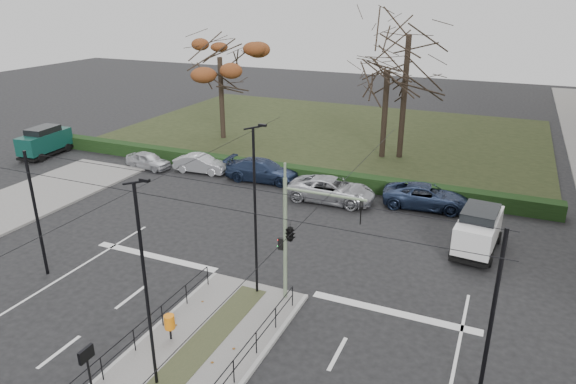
# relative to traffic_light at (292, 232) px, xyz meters

# --- Properties ---
(ground) EXTENTS (140.00, 140.00, 0.00)m
(ground) POSITION_rel_traffic_light_xyz_m (-1.81, -4.50, -3.28)
(ground) COLOR black
(ground) RESTS_ON ground
(park) EXTENTS (38.00, 26.00, 0.10)m
(park) POSITION_rel_traffic_light_xyz_m (-7.81, 27.50, -3.23)
(park) COLOR black
(park) RESTS_ON ground
(hedge) EXTENTS (38.00, 1.00, 1.00)m
(hedge) POSITION_rel_traffic_light_xyz_m (-7.81, 14.10, -2.78)
(hedge) COLOR black
(hedge) RESTS_ON ground
(median_railing) EXTENTS (4.14, 13.24, 0.92)m
(median_railing) POSITION_rel_traffic_light_xyz_m (-1.81, -7.10, -2.30)
(median_railing) COLOR black
(median_railing) RESTS_ON median_island
(catenary) EXTENTS (20.00, 34.00, 6.00)m
(catenary) POSITION_rel_traffic_light_xyz_m (-1.81, -2.88, 0.14)
(catenary) COLOR black
(catenary) RESTS_ON ground
(traffic_light) EXTENTS (3.67, 2.11, 5.40)m
(traffic_light) POSITION_rel_traffic_light_xyz_m (0.00, 0.00, 0.00)
(traffic_light) COLOR gray
(traffic_light) RESTS_ON median_island
(litter_bin) EXTENTS (0.40, 0.40, 1.03)m
(litter_bin) POSITION_rel_traffic_light_xyz_m (-3.09, -4.37, -2.41)
(litter_bin) COLOR black
(litter_bin) RESTS_ON median_island
(info_panel) EXTENTS (0.12, 0.57, 2.17)m
(info_panel) POSITION_rel_traffic_light_xyz_m (-3.32, -8.10, -1.43)
(info_panel) COLOR black
(info_panel) RESTS_ON median_island
(streetlamp_median_near) EXTENTS (0.61, 0.12, 7.30)m
(streetlamp_median_near) POSITION_rel_traffic_light_xyz_m (-2.12, -6.49, 0.57)
(streetlamp_median_near) COLOR black
(streetlamp_median_near) RESTS_ON median_island
(streetlamp_median_far) EXTENTS (0.63, 0.13, 7.50)m
(streetlamp_median_far) POSITION_rel_traffic_light_xyz_m (-1.59, -0.12, 0.67)
(streetlamp_median_far) COLOR black
(streetlamp_median_far) RESTS_ON median_island
(parked_car_first) EXTENTS (3.77, 1.82, 1.24)m
(parked_car_first) POSITION_rel_traffic_light_xyz_m (-16.89, 12.06, -2.66)
(parked_car_first) COLOR #B2B4BB
(parked_car_first) RESTS_ON ground
(parked_car_second) EXTENTS (4.10, 1.73, 1.32)m
(parked_car_second) POSITION_rel_traffic_light_xyz_m (-12.77, 12.86, -2.62)
(parked_car_second) COLOR #B2B4BB
(parked_car_second) RESTS_ON ground
(parked_car_third) EXTENTS (5.43, 2.56, 1.53)m
(parked_car_third) POSITION_rel_traffic_light_xyz_m (-7.83, 13.06, -2.51)
(parked_car_third) COLOR #1E2B47
(parked_car_third) RESTS_ON ground
(parked_car_fourth) EXTENTS (5.51, 2.66, 1.51)m
(parked_car_fourth) POSITION_rel_traffic_light_xyz_m (-2.17, 11.40, -2.52)
(parked_car_fourth) COLOR #B2B4BB
(parked_car_fourth) RESTS_ON ground
(white_van) EXTENTS (2.30, 4.44, 2.32)m
(white_van) POSITION_rel_traffic_light_xyz_m (6.78, 8.00, -2.07)
(white_van) COLOR silver
(white_van) RESTS_ON ground
(green_van) EXTENTS (2.24, 4.75, 2.35)m
(green_van) POSITION_rel_traffic_light_xyz_m (-26.50, 11.37, -2.05)
(green_van) COLOR #0C362F
(green_van) RESTS_ON ground
(rust_tree) EXTENTS (7.42, 7.42, 9.30)m
(rust_tree) POSITION_rel_traffic_light_xyz_m (-16.07, 21.66, 3.88)
(rust_tree) COLOR black
(rust_tree) RESTS_ON park
(bare_tree_center) EXTENTS (7.03, 7.03, 12.44)m
(bare_tree_center) POSITION_rel_traffic_light_xyz_m (-0.22, 22.22, 5.49)
(bare_tree_center) COLOR black
(bare_tree_center) RESTS_ON park
(bare_tree_near) EXTENTS (5.10, 5.10, 9.01)m
(bare_tree_near) POSITION_rel_traffic_light_xyz_m (-1.51, 21.74, 3.09)
(bare_tree_near) COLOR black
(bare_tree_near) RESTS_ON park
(parked_car_fifth) EXTENTS (5.41, 2.90, 1.44)m
(parked_car_fifth) POSITION_rel_traffic_light_xyz_m (3.45, 12.75, -2.56)
(parked_car_fifth) COLOR #1E2B47
(parked_car_fifth) RESTS_ON ground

